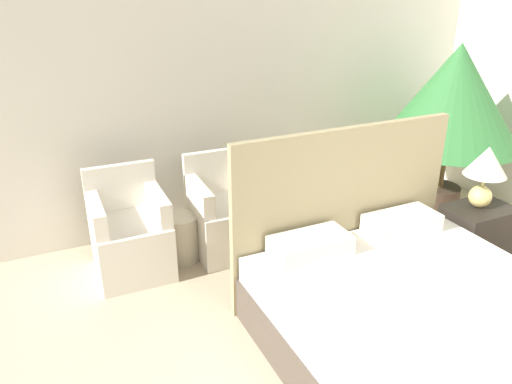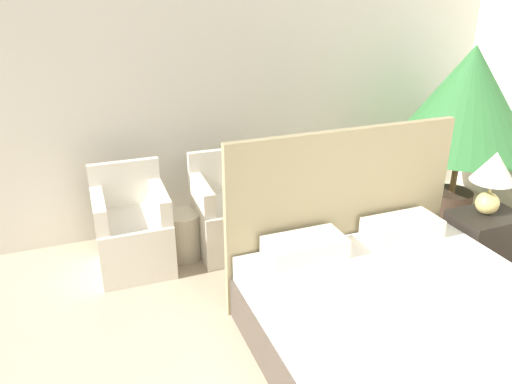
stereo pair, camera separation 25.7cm
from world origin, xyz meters
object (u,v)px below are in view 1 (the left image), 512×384
table_lamp (486,168)px  side_table (181,238)px  armchair_near_window_right (226,219)px  potted_palm (454,98)px  bed (418,319)px  armchair_near_window_left (131,239)px  nightstand (475,237)px

table_lamp → side_table: size_ratio=1.24×
armchair_near_window_right → potted_palm: (2.31, -0.22, 0.92)m
armchair_near_window_right → bed: bearing=-70.2°
bed → table_lamp: bearing=29.3°
armchair_near_window_left → armchair_near_window_right: (0.86, -0.00, 0.00)m
bed → table_lamp: 1.51m
armchair_near_window_left → nightstand: armchair_near_window_left is taller
armchair_near_window_right → table_lamp: (1.80, -1.14, 0.60)m
armchair_near_window_right → potted_palm: size_ratio=0.50×
table_lamp → potted_palm: bearing=60.8°
potted_palm → side_table: size_ratio=4.17×
side_table → nightstand: bearing=-27.7°
armchair_near_window_left → armchair_near_window_right: size_ratio=1.00×
potted_palm → table_lamp: (-0.52, -0.92, -0.32)m
potted_palm → armchair_near_window_right: bearing=174.5°
potted_palm → side_table: potted_palm is taller
nightstand → table_lamp: table_lamp is taller
armchair_near_window_right → potted_palm: bearing=-3.7°
potted_palm → table_lamp: potted_palm is taller
armchair_near_window_left → side_table: bearing=2.3°
armchair_near_window_right → armchair_near_window_left: bearing=-178.2°
bed → potted_palm: size_ratio=1.14×
bed → armchair_near_window_right: (-0.59, 1.82, 0.02)m
bed → side_table: bearing=119.2°
potted_palm → table_lamp: size_ratio=3.36×
potted_palm → nightstand: size_ratio=3.12×
armchair_near_window_right → side_table: size_ratio=2.09×
armchair_near_window_right → table_lamp: size_ratio=1.68×
armchair_near_window_left → potted_palm: 3.31m
potted_palm → armchair_near_window_left: bearing=176.0°
bed → potted_palm: 2.53m
bed → nightstand: (1.21, 0.65, -0.01)m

